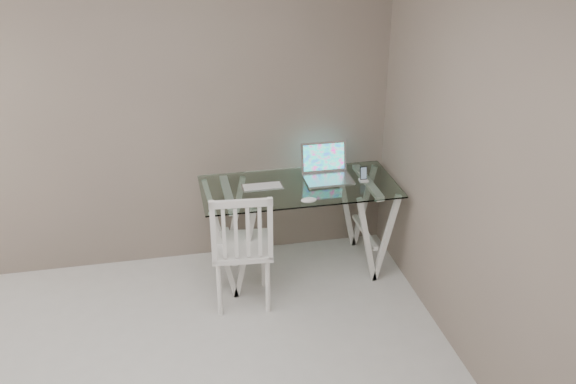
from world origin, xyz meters
name	(u,v)px	position (x,y,z in m)	size (l,w,h in m)	color
room	(101,184)	(-0.06, 0.02, 1.72)	(4.50, 4.52, 2.71)	#B5B3AE
desk	(299,227)	(1.19, 1.85, 0.38)	(1.50, 0.70, 0.75)	silver
chair	(242,245)	(0.68, 1.44, 0.52)	(0.46, 0.46, 0.94)	silver
laptop	(326,170)	(1.44, 1.97, 0.81)	(0.37, 0.31, 0.26)	#BBBBBF
keyboard	(262,187)	(0.91, 1.88, 0.75)	(0.31, 0.13, 0.01)	silver
mouse	(309,200)	(1.20, 1.56, 0.76)	(0.12, 0.07, 0.04)	white
phone_dock	(364,177)	(1.70, 1.83, 0.78)	(0.06, 0.06, 0.12)	white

